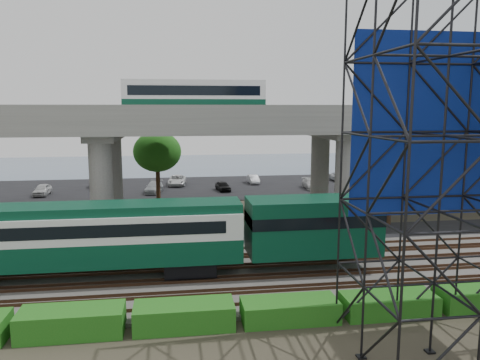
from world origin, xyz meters
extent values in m
plane|color=#474233|center=(0.00, 0.00, 0.00)|extent=(140.00, 140.00, 0.00)
cube|color=slate|center=(0.00, 2.00, 0.10)|extent=(90.00, 12.00, 0.20)
cube|color=black|center=(0.00, 10.50, 0.04)|extent=(90.00, 5.00, 0.08)
cube|color=black|center=(0.00, 34.00, 0.04)|extent=(90.00, 18.00, 0.08)
cube|color=#455A71|center=(0.00, 56.00, 0.01)|extent=(140.00, 40.00, 0.03)
cube|color=#472D1E|center=(0.00, -2.72, 0.28)|extent=(90.00, 0.08, 0.16)
cube|color=#472D1E|center=(0.00, -1.28, 0.28)|extent=(90.00, 0.08, 0.16)
cube|color=#472D1E|center=(0.00, -0.72, 0.28)|extent=(90.00, 0.08, 0.16)
cube|color=#472D1E|center=(0.00, 0.72, 0.28)|extent=(90.00, 0.08, 0.16)
cube|color=#472D1E|center=(0.00, 1.28, 0.28)|extent=(90.00, 0.08, 0.16)
cube|color=#472D1E|center=(0.00, 2.72, 0.28)|extent=(90.00, 0.08, 0.16)
cube|color=#472D1E|center=(0.00, 3.28, 0.28)|extent=(90.00, 0.08, 0.16)
cube|color=#472D1E|center=(0.00, 4.72, 0.28)|extent=(90.00, 0.08, 0.16)
cube|color=#472D1E|center=(0.00, 5.28, 0.28)|extent=(90.00, 0.08, 0.16)
cube|color=#472D1E|center=(0.00, 6.72, 0.28)|extent=(90.00, 0.08, 0.16)
cube|color=black|center=(-3.50, 2.00, 0.81)|extent=(3.00, 2.20, 0.90)
cube|color=#083E28|center=(-10.00, 2.00, 1.96)|extent=(19.00, 3.00, 1.40)
cube|color=silver|center=(-10.00, 2.00, 3.41)|extent=(19.00, 3.00, 1.50)
cube|color=#083E28|center=(-10.00, 2.00, 4.41)|extent=(19.00, 2.60, 0.50)
cube|color=black|center=(-9.00, 2.00, 3.46)|extent=(15.00, 3.06, 0.70)
cube|color=#083E28|center=(4.00, 2.00, 2.96)|extent=(8.00, 3.00, 3.40)
cube|color=#9E9B93|center=(0.00, 16.00, 8.60)|extent=(80.00, 12.00, 1.20)
cube|color=#9E9B93|center=(0.00, 10.25, 9.75)|extent=(80.00, 0.50, 1.10)
cube|color=#9E9B93|center=(0.00, 21.75, 9.75)|extent=(80.00, 0.50, 1.10)
cylinder|color=#9E9B93|center=(-10.00, 12.50, 4.00)|extent=(1.80, 1.80, 8.00)
cylinder|color=#9E9B93|center=(-10.00, 19.50, 4.00)|extent=(1.80, 1.80, 8.00)
cube|color=#9E9B93|center=(-10.00, 16.00, 7.70)|extent=(2.40, 9.00, 0.60)
cylinder|color=#9E9B93|center=(10.00, 12.50, 4.00)|extent=(1.80, 1.80, 8.00)
cylinder|color=#9E9B93|center=(10.00, 19.50, 4.00)|extent=(1.80, 1.80, 8.00)
cube|color=#9E9B93|center=(10.00, 16.00, 7.70)|extent=(2.40, 9.00, 0.60)
cube|color=black|center=(-2.46, 16.00, 9.55)|extent=(12.00, 2.50, 0.70)
cube|color=#083E28|center=(-2.46, 16.00, 10.35)|extent=(12.00, 2.50, 0.90)
cube|color=silver|center=(-2.46, 16.00, 11.45)|extent=(12.00, 2.50, 1.30)
cube|color=black|center=(-2.46, 16.00, 11.50)|extent=(11.00, 2.56, 0.80)
cube|color=silver|center=(-2.46, 16.00, 12.25)|extent=(12.00, 2.40, 0.30)
cube|color=navy|center=(7.57, -4.95, 9.30)|extent=(8.10, 0.08, 8.25)
cube|color=black|center=(7.57, -8.00, 0.04)|extent=(9.36, 6.36, 0.08)
cube|color=#166316|center=(-9.00, -4.30, 0.60)|extent=(4.60, 1.80, 1.20)
cube|color=#166316|center=(-4.00, -4.30, 0.58)|extent=(4.60, 1.80, 1.15)
cube|color=#166316|center=(1.00, -4.30, 0.52)|extent=(4.60, 1.80, 1.03)
cube|color=#166316|center=(6.00, -4.30, 0.51)|extent=(4.60, 1.80, 1.01)
cylinder|color=#382314|center=(14.00, 12.50, 2.40)|extent=(0.44, 0.44, 4.80)
ellipsoid|color=#166316|center=(14.00, 12.50, 5.60)|extent=(4.94, 4.94, 4.18)
cylinder|color=#382314|center=(-6.00, 24.00, 2.40)|extent=(0.44, 0.44, 4.80)
ellipsoid|color=#166316|center=(-6.00, 24.00, 5.60)|extent=(4.94, 4.94, 4.18)
imported|color=#BCBCBC|center=(-19.44, 31.00, 0.72)|extent=(1.58, 3.81, 1.29)
imported|color=#9C9EA3|center=(-14.10, 36.00, 0.63)|extent=(1.29, 3.39, 1.10)
imported|color=#9EA2A5|center=(-6.71, 31.00, 0.72)|extent=(2.29, 4.56, 1.27)
imported|color=silver|center=(-3.96, 36.00, 0.73)|extent=(2.50, 4.80, 1.29)
imported|color=black|center=(1.55, 31.00, 0.65)|extent=(1.87, 3.54, 1.15)
imported|color=#919398|center=(6.14, 36.00, 0.65)|extent=(1.30, 3.47, 1.13)
imported|color=silver|center=(12.63, 31.00, 0.68)|extent=(1.80, 4.18, 1.20)
imported|color=#B5B9BD|center=(18.36, 36.00, 0.69)|extent=(2.52, 4.61, 1.23)
camera|label=1|loc=(-4.32, -24.83, 10.07)|focal=35.00mm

